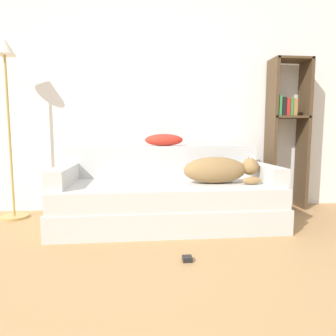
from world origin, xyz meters
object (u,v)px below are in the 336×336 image
(throw_pillow, at_px, (164,140))
(couch, at_px, (167,203))
(laptop, at_px, (153,183))
(floor_lamp, at_px, (7,88))
(power_adapter, at_px, (187,259))
(bookshelf, at_px, (287,125))
(dog, at_px, (219,170))

(throw_pillow, bearing_deg, couch, -90.85)
(laptop, height_order, floor_lamp, floor_lamp)
(floor_lamp, bearing_deg, power_adapter, -37.24)
(throw_pillow, bearing_deg, power_adapter, -87.90)
(bookshelf, distance_m, power_adapter, 2.09)
(power_adapter, bearing_deg, laptop, 103.20)
(throw_pillow, relative_size, power_adapter, 6.29)
(dog, relative_size, power_adapter, 11.20)
(couch, bearing_deg, floor_lamp, 167.70)
(bookshelf, height_order, floor_lamp, floor_lamp)
(throw_pillow, distance_m, floor_lamp, 1.60)
(couch, height_order, laptop, laptop)
(couch, xyz_separation_m, floor_lamp, (-1.51, 0.33, 1.09))
(bookshelf, bearing_deg, throw_pillow, -176.33)
(laptop, relative_size, bookshelf, 0.20)
(bookshelf, xyz_separation_m, floor_lamp, (-2.90, -0.13, 0.34))
(couch, bearing_deg, power_adapter, -86.61)
(laptop, relative_size, floor_lamp, 0.19)
(dog, distance_m, bookshelf, 1.14)
(laptop, relative_size, power_adapter, 5.36)
(throw_pillow, bearing_deg, laptop, -106.87)
(laptop, bearing_deg, couch, 27.16)
(couch, height_order, power_adapter, couch)
(throw_pillow, relative_size, floor_lamp, 0.23)
(couch, relative_size, floor_lamp, 1.16)
(throw_pillow, bearing_deg, bookshelf, 3.67)
(dog, distance_m, laptop, 0.62)
(laptop, bearing_deg, floor_lamp, 159.51)
(dog, bearing_deg, throw_pillow, 136.86)
(dog, distance_m, floor_lamp, 2.17)
(throw_pillow, xyz_separation_m, bookshelf, (1.38, 0.09, 0.16))
(throw_pillow, bearing_deg, dog, -43.14)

